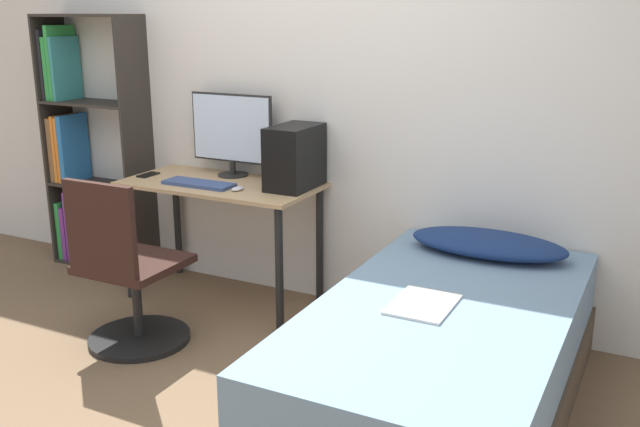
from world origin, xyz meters
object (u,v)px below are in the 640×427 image
at_px(monitor, 232,132).
at_px(pc_tower, 295,157).
at_px(bookshelf, 82,153).
at_px(bed, 442,361).
at_px(office_chair, 128,283).
at_px(keyboard, 199,184).

relative_size(monitor, pc_tower, 1.51).
distance_m(bookshelf, monitor, 1.20).
distance_m(bed, pc_tower, 1.49).
bearing_deg(office_chair, bed, 2.93).
bearing_deg(bed, bookshelf, 163.87).
relative_size(office_chair, keyboard, 2.13).
relative_size(monitor, keyboard, 1.30).
height_order(office_chair, monitor, monitor).
height_order(bed, monitor, monitor).
xyz_separation_m(keyboard, pc_tower, (0.51, 0.20, 0.17)).
relative_size(bookshelf, keyboard, 3.93).
height_order(bookshelf, bed, bookshelf).
height_order(monitor, keyboard, monitor).
xyz_separation_m(bookshelf, bed, (2.78, -0.80, -0.51)).
xyz_separation_m(bed, pc_tower, (-1.12, 0.75, 0.64)).
xyz_separation_m(bookshelf, pc_tower, (1.66, -0.06, 0.13)).
distance_m(bookshelf, pc_tower, 1.67).
bearing_deg(monitor, pc_tower, -11.47).
relative_size(bookshelf, office_chair, 1.84).
height_order(bed, pc_tower, pc_tower).
relative_size(bookshelf, pc_tower, 4.57).
bearing_deg(keyboard, office_chair, -90.40).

